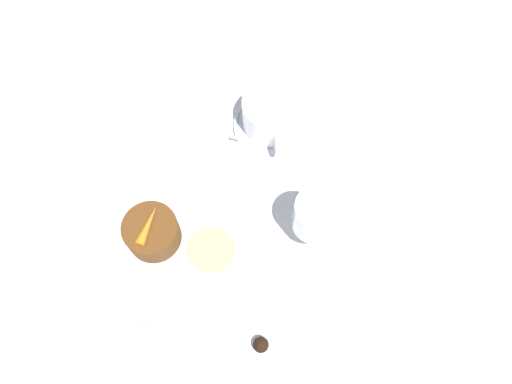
{
  "coord_description": "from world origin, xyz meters",
  "views": [
    {
      "loc": [
        0.2,
        0.08,
        0.72
      ],
      "look_at": [
        -0.09,
        0.11,
        0.04
      ],
      "focal_mm": 35.0,
      "sensor_mm": 36.0,
      "label": 1
    }
  ],
  "objects_px": {
    "wine_glass": "(316,217)",
    "fork": "(218,364)",
    "dinner_plate": "(179,254)",
    "coffee_cup": "(273,112)",
    "dessert_cake": "(152,232)"
  },
  "relations": [
    {
      "from": "wine_glass",
      "to": "fork",
      "type": "xyz_separation_m",
      "value": [
        0.18,
        -0.15,
        -0.06
      ]
    },
    {
      "from": "dinner_plate",
      "to": "fork",
      "type": "bearing_deg",
      "value": 17.03
    },
    {
      "from": "coffee_cup",
      "to": "dessert_cake",
      "type": "distance_m",
      "value": 0.27
    },
    {
      "from": "wine_glass",
      "to": "fork",
      "type": "height_order",
      "value": "wine_glass"
    },
    {
      "from": "dinner_plate",
      "to": "wine_glass",
      "type": "xyz_separation_m",
      "value": [
        -0.02,
        0.2,
        0.06
      ]
    },
    {
      "from": "dinner_plate",
      "to": "wine_glass",
      "type": "distance_m",
      "value": 0.21
    },
    {
      "from": "wine_glass",
      "to": "dessert_cake",
      "type": "xyz_separation_m",
      "value": [
        -0.01,
        -0.23,
        -0.03
      ]
    },
    {
      "from": "dinner_plate",
      "to": "dessert_cake",
      "type": "distance_m",
      "value": 0.05
    },
    {
      "from": "coffee_cup",
      "to": "wine_glass",
      "type": "bearing_deg",
      "value": 12.07
    },
    {
      "from": "fork",
      "to": "dinner_plate",
      "type": "bearing_deg",
      "value": -162.97
    },
    {
      "from": "fork",
      "to": "wine_glass",
      "type": "bearing_deg",
      "value": 139.38
    },
    {
      "from": "dinner_plate",
      "to": "fork",
      "type": "xyz_separation_m",
      "value": [
        0.16,
        0.05,
        -0.01
      ]
    },
    {
      "from": "dinner_plate",
      "to": "coffee_cup",
      "type": "distance_m",
      "value": 0.27
    },
    {
      "from": "fork",
      "to": "coffee_cup",
      "type": "bearing_deg",
      "value": 163.23
    },
    {
      "from": "wine_glass",
      "to": "dessert_cake",
      "type": "distance_m",
      "value": 0.24
    }
  ]
}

